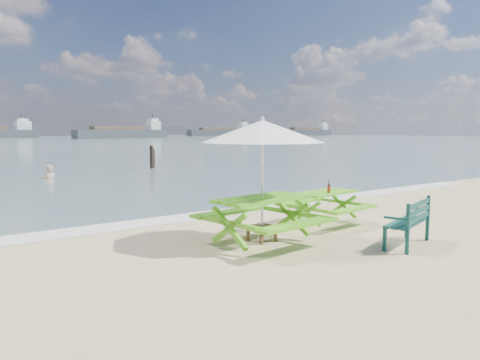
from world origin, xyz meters
TOP-DOWN VIEW (x-y plane):
  - foam_strip at (0.00, 4.60)m, footprint 22.00×0.90m
  - picnic_table_left at (-1.16, 1.54)m, footprint 1.96×2.14m
  - picnic_table_right at (1.13, 2.14)m, footprint 1.67×1.82m
  - park_bench at (0.83, -0.05)m, footprint 1.38×0.79m
  - side_table at (-1.03, 1.72)m, footprint 0.47×0.47m
  - patio_umbrella at (-1.03, 1.72)m, footprint 2.36×2.36m
  - beer_bottle at (1.00, 1.95)m, footprint 0.07×0.07m
  - swimmer at (-1.03, 15.88)m, footprint 0.63×0.43m
  - mooring_pilings at (4.98, 18.24)m, footprint 0.59×0.79m
  - cargo_ships at (45.47, 125.76)m, footprint 159.43×39.66m

SIDE VIEW (x-z plane):
  - swimmer at x=-1.03m, z-range -1.09..0.57m
  - foam_strip at x=0.00m, z-range 0.00..0.01m
  - side_table at x=-1.03m, z-range 0.01..0.30m
  - park_bench at x=0.83m, z-range -0.15..0.65m
  - picnic_table_right at x=1.13m, z-range -0.01..0.70m
  - picnic_table_left at x=-1.16m, z-range -0.02..0.84m
  - mooring_pilings at x=4.98m, z-range -0.24..1.18m
  - beer_bottle at x=1.00m, z-range 0.67..0.93m
  - cargo_ships at x=45.47m, z-range -1.02..3.38m
  - patio_umbrella at x=-1.03m, z-range 0.91..3.12m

